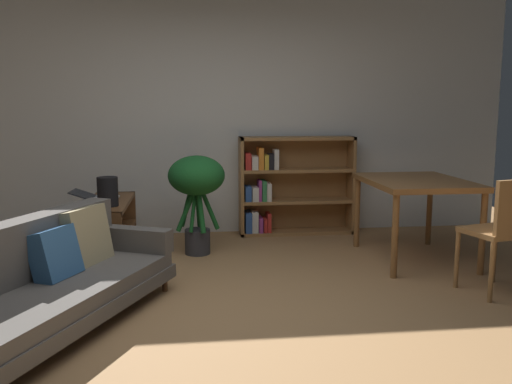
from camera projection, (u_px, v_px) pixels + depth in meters
The scene contains 10 objects.
ground_plane at pixel (230, 320), 3.68m from camera, with size 8.16×8.16×0.00m, color #A87A4C.
back_wall_panel at pixel (212, 114), 6.12m from camera, with size 6.80×0.10×2.70m, color silver.
fabric_couch at pixel (41, 282), 3.48m from camera, with size 1.54×2.18×0.71m.
media_console at pixel (109, 230), 5.17m from camera, with size 0.40×1.16×0.55m.
open_laptop at pixel (97, 197), 5.23m from camera, with size 0.45×0.32×0.09m.
desk_speaker at pixel (108, 192), 4.86m from camera, with size 0.18×0.18×0.26m.
potted_floor_plant at pixel (197, 184), 5.25m from camera, with size 0.55×0.55×0.97m.
dining_table at pixel (416, 188), 5.06m from camera, with size 0.88×1.15×0.76m.
dining_chair_near at pixel (502, 228), 4.12m from camera, with size 0.51×0.49×0.91m.
bookshelf at pixel (288, 186), 6.17m from camera, with size 1.29×0.31×1.10m.
Camera 1 is at (-0.24, -3.50, 1.43)m, focal length 38.19 mm.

